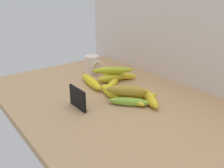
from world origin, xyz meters
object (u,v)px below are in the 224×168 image
object	(u,v)px
banana_9	(127,91)
banana_10	(113,70)
banana_2	(120,76)
banana_8	(110,92)
banana_5	(124,98)
chalkboard_sign	(78,99)
coffee_mug	(92,65)
banana_4	(91,81)
banana_1	(138,96)
banana_3	(113,77)
banana_0	(111,85)
banana_6	(129,102)
banana_7	(149,98)

from	to	relation	value
banana_9	banana_10	world-z (taller)	banana_10
banana_2	banana_8	world-z (taller)	banana_8
banana_10	banana_8	bearing A→B (deg)	-40.98
banana_2	banana_5	world-z (taller)	banana_2
banana_9	banana_5	bearing A→B (deg)	-171.98
chalkboard_sign	banana_8	distance (cm)	16.59
coffee_mug	banana_4	distance (cm)	17.44
banana_1	banana_8	distance (cm)	12.08
banana_4	banana_9	distance (cm)	24.85
banana_5	banana_3	bearing A→B (deg)	154.23
banana_8	banana_0	bearing A→B (deg)	140.26
banana_4	banana_6	distance (cm)	27.16
banana_2	banana_4	xyz separation A→B (cm)	(-1.78, -16.31, 0.25)
banana_5	chalkboard_sign	bearing A→B (deg)	-110.02
banana_3	banana_10	world-z (taller)	banana_10
banana_1	banana_9	xyz separation A→B (cm)	(-0.78, -5.60, 3.61)
coffee_mug	banana_5	world-z (taller)	coffee_mug
banana_3	banana_8	bearing A→B (deg)	-40.60
banana_3	banana_6	bearing A→B (deg)	-23.54
banana_1	banana_5	world-z (taller)	banana_1
coffee_mug	banana_7	size ratio (longest dim) A/B	0.57
banana_8	banana_7	bearing A→B (deg)	31.74
banana_8	banana_5	bearing A→B (deg)	10.16
banana_7	banana_1	bearing A→B (deg)	-159.45
banana_8	banana_10	world-z (taller)	banana_10
banana_6	banana_9	xyz separation A→B (cm)	(-2.56, 0.91, 3.68)
coffee_mug	banana_0	size ratio (longest dim) A/B	0.59
banana_5	banana_9	size ratio (longest dim) A/B	1.20
coffee_mug	banana_3	world-z (taller)	coffee_mug
coffee_mug	banana_6	world-z (taller)	coffee_mug
banana_6	banana_8	bearing A→B (deg)	-176.81
banana_5	banana_9	xyz separation A→B (cm)	(1.37, 0.19, 3.75)
banana_8	banana_9	xyz separation A→B (cm)	(8.95, 1.55, 3.29)
coffee_mug	chalkboard_sign	bearing A→B (deg)	-41.07
banana_0	banana_8	distance (cm)	8.63
banana_7	banana_10	xyz separation A→B (cm)	(-27.43, 2.46, 4.01)
chalkboard_sign	banana_3	bearing A→B (deg)	117.42
banana_3	banana_9	xyz separation A→B (cm)	(22.36, -9.94, 3.18)
chalkboard_sign	banana_8	world-z (taller)	chalkboard_sign
banana_3	banana_6	xyz separation A→B (cm)	(24.91, -10.85, -0.50)
coffee_mug	banana_4	bearing A→B (deg)	-35.58
banana_10	banana_9	bearing A→B (deg)	-23.99
coffee_mug	banana_2	size ratio (longest dim) A/B	0.59
banana_2	banana_9	bearing A→B (deg)	-33.45
banana_7	banana_9	xyz separation A→B (cm)	(-5.43, -7.34, 3.29)
banana_2	banana_10	world-z (taller)	banana_10
banana_4	banana_5	size ratio (longest dim) A/B	1.02
coffee_mug	banana_9	distance (cm)	39.57
coffee_mug	banana_10	bearing A→B (deg)	3.54
banana_3	banana_8	xyz separation A→B (cm)	(13.41, -11.49, -0.11)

